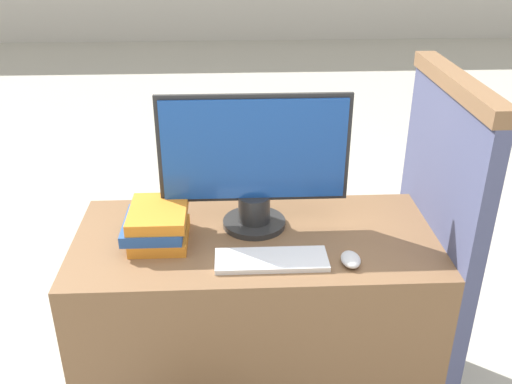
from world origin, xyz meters
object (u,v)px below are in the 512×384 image
Objects in this scene: mouse at (351,259)px; book_stack at (157,224)px; keyboard at (271,260)px; monitor at (255,163)px.

mouse is 0.62m from book_stack.
book_stack reaches higher than keyboard.
monitor is at bearing 138.13° from mouse.
keyboard is at bearing -80.09° from monitor.
monitor is at bearing 99.91° from keyboard.
monitor is 6.95× the size of mouse.
book_stack reaches higher than mouse.
monitor is 0.37m from book_stack.
keyboard is 1.48× the size of book_stack.
mouse is at bearing -41.87° from monitor.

